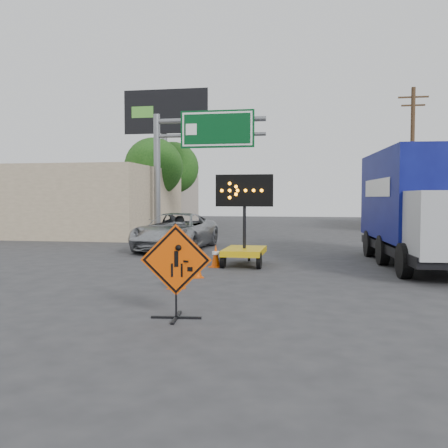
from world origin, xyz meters
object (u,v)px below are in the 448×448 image
(arrow_board, at_px, (244,245))
(pickup_truck, at_px, (176,231))
(construction_sign, at_px, (176,269))
(box_truck, at_px, (419,213))

(arrow_board, relative_size, pickup_truck, 0.53)
(construction_sign, bearing_deg, pickup_truck, 99.26)
(arrow_board, distance_m, pickup_truck, 5.66)
(construction_sign, xyz_separation_m, arrow_board, (0.27, 7.41, -0.26))
(construction_sign, bearing_deg, arrow_board, 81.60)
(box_truck, bearing_deg, pickup_truck, 155.25)
(arrow_board, bearing_deg, pickup_truck, 129.82)
(construction_sign, bearing_deg, box_truck, 48.32)
(construction_sign, height_order, arrow_board, arrow_board)
(arrow_board, bearing_deg, construction_sign, -91.25)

